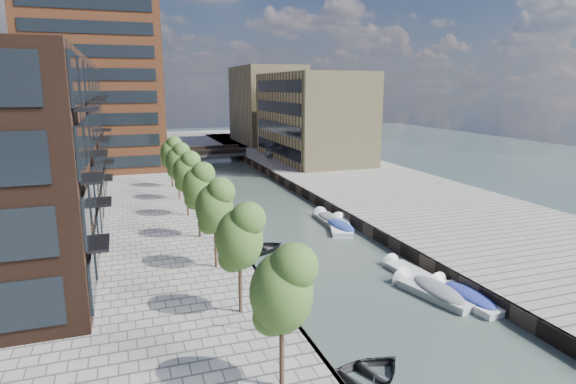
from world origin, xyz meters
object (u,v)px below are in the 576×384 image
bridge (206,153)px  motorboat_4 (328,219)px  tree_3 (198,184)px  sloop_2 (234,230)px  tree_4 (186,170)px  tree_2 (214,205)px  sloop_4 (234,233)px  motorboat_2 (406,271)px  motorboat_0 (463,296)px  sloop_1 (256,253)px  sloop_3 (226,221)px  tree_0 (282,287)px  motorboat_1 (431,291)px  tree_5 (177,159)px  car (270,153)px  motorboat_3 (340,226)px  tree_6 (171,151)px  tree_1 (239,235)px

bridge → motorboat_4: 43.07m
tree_3 → sloop_2: size_ratio=1.33×
tree_4 → tree_2: bearing=-90.0°
sloop_4 → motorboat_2: size_ratio=0.97×
motorboat_0 → sloop_2: bearing=117.9°
bridge → tree_4: size_ratio=2.18×
sloop_1 → sloop_3: size_ratio=1.02×
sloop_2 → motorboat_2: (9.16, -14.13, 0.09)m
motorboat_2 → sloop_1: bearing=139.9°
tree_0 → motorboat_0: size_ratio=1.11×
tree_4 → motorboat_1: bearing=-59.0°
tree_4 → tree_5: 7.00m
sloop_1 → sloop_3: bearing=-12.5°
motorboat_1 → sloop_2: bearing=116.0°
bridge → sloop_2: (-4.75, -42.84, -1.39)m
car → tree_2: bearing=-102.8°
tree_4 → car: bearing=61.6°
tree_4 → motorboat_3: 15.16m
tree_3 → motorboat_0: tree_3 is taller
tree_5 → motorboat_0: 32.44m
bridge → tree_3: 47.92m
tree_6 → motorboat_2: (12.91, -30.97, -5.22)m
tree_1 → sloop_4: tree_1 is taller
motorboat_0 → motorboat_2: motorboat_0 is taller
sloop_1 → bridge: bearing=-19.5°
sloop_1 → sloop_2: size_ratio=1.10×
tree_1 → motorboat_3: (13.09, 15.31, -5.09)m
tree_4 → motorboat_1: tree_4 is taller
tree_6 → motorboat_4: (13.08, -16.81, -5.11)m
tree_2 → tree_6: 28.00m
sloop_2 → tree_0: bearing=-178.2°
sloop_2 → tree_2: bearing=171.7°
bridge → motorboat_2: (4.41, -56.97, -1.30)m
tree_6 → motorboat_1: size_ratio=1.01×
tree_2 → sloop_2: 12.92m
tree_5 → car: 32.97m
tree_1 → car: 58.21m
motorboat_3 → car: 40.16m
tree_4 → motorboat_4: bearing=-12.1°
tree_1 → motorboat_3: size_ratio=1.06×
tree_6 → sloop_2: size_ratio=1.33×
bridge → sloop_1: bearing=-95.2°
sloop_2 → sloop_3: size_ratio=0.93×
bridge → motorboat_2: 57.15m
motorboat_1 → tree_2: bearing=151.9°
tree_1 → motorboat_0: 14.77m
tree_0 → tree_5: 35.00m
tree_1 → tree_4: (0.00, 21.00, 0.00)m
bridge → sloop_4: bridge is taller
tree_4 → motorboat_0: bearing=-57.7°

